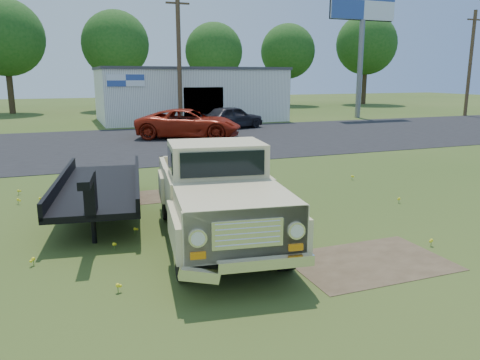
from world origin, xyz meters
name	(u,v)px	position (x,y,z in m)	size (l,w,h in m)	color
ground	(241,225)	(0.00, 0.00, 0.00)	(140.00, 140.00, 0.00)	#314C18
asphalt_lot	(140,143)	(0.00, 15.00, 0.00)	(90.00, 14.00, 0.02)	black
dirt_patch_a	(369,262)	(1.50, -3.00, 0.00)	(3.00, 2.00, 0.01)	#4B3A28
dirt_patch_b	(135,198)	(-2.00, 3.50, 0.00)	(2.20, 1.60, 0.01)	#4B3A28
commercial_building	(189,94)	(6.00, 26.99, 2.10)	(14.20, 8.20, 4.15)	beige
billboard	(363,13)	(20.00, 24.04, 8.54)	(6.10, 0.45, 11.05)	slate
utility_pole_mid	(179,59)	(4.00, 22.00, 4.60)	(1.60, 0.30, 9.00)	#412A1E
utility_pole_east	(470,63)	(30.00, 22.00, 4.60)	(1.60, 0.30, 9.00)	#412A1E
treeline_c	(5,37)	(-8.00, 39.50, 6.93)	(7.04, 7.04, 10.47)	#3D2D1B
treeline_d	(116,44)	(2.00, 40.50, 6.62)	(6.72, 6.72, 10.00)	#3D2D1B
treeline_e	(214,52)	(12.00, 39.00, 5.98)	(6.08, 6.08, 9.04)	#3D2D1B
treeline_f	(288,51)	(22.00, 41.50, 6.30)	(6.40, 6.40, 9.52)	#3D2D1B
treeline_g	(366,44)	(32.00, 40.00, 7.25)	(7.36, 7.36, 10.95)	#3D2D1B
vintage_pickup_truck	(217,192)	(-0.85, -0.75, 1.09)	(2.33, 5.99, 2.18)	#CDC189
flatbed_trailer	(100,183)	(-3.05, 2.27, 0.82)	(2.00, 5.99, 1.63)	black
red_pickup	(189,124)	(3.01, 16.08, 0.83)	(2.74, 5.95, 1.65)	#9A1F0E
dark_sedan	(232,117)	(7.00, 19.76, 0.76)	(1.80, 4.48, 1.53)	black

